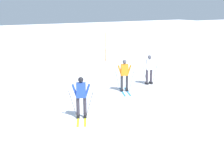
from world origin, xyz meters
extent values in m
plane|color=white|center=(0.00, 0.00, 0.00)|extent=(120.00, 120.00, 0.00)
cube|color=white|center=(0.00, 21.35, 0.97)|extent=(80.00, 7.84, 1.93)
cube|color=gold|center=(-3.16, -0.40, 0.01)|extent=(0.79, 1.47, 0.02)
cube|color=gold|center=(-3.42, -0.27, 0.01)|extent=(0.79, 1.47, 0.02)
cube|color=black|center=(-3.10, -0.26, 0.07)|extent=(0.22, 0.29, 0.10)
cube|color=black|center=(-3.35, -0.14, 0.07)|extent=(0.22, 0.29, 0.10)
cylinder|color=#38333D|center=(-3.10, -0.26, 0.55)|extent=(0.14, 0.14, 0.85)
cylinder|color=#38333D|center=(-3.35, -0.14, 0.55)|extent=(0.14, 0.14, 0.85)
cube|color=#284CB7|center=(-3.22, -0.20, 1.17)|extent=(0.45, 0.38, 0.60)
cylinder|color=#284CB7|center=(-3.01, -0.33, 1.16)|extent=(0.27, 0.19, 0.55)
cylinder|color=#284CB7|center=(-3.46, -0.11, 1.16)|extent=(0.27, 0.19, 0.55)
sphere|color=black|center=(-3.22, -0.20, 1.60)|extent=(0.22, 0.22, 0.22)
cylinder|color=#38383D|center=(-2.98, -0.44, 0.59)|extent=(0.32, 0.18, 1.18)
cylinder|color=#38383D|center=(-3.56, -0.15, 0.59)|extent=(0.32, 0.18, 1.18)
cube|color=#237AC6|center=(0.45, 1.88, 0.01)|extent=(0.69, 1.51, 0.02)
cube|color=#237AC6|center=(0.19, 1.99, 0.01)|extent=(0.69, 1.51, 0.02)
cube|color=black|center=(0.51, 2.02, 0.07)|extent=(0.21, 0.29, 0.10)
cube|color=black|center=(0.25, 2.13, 0.07)|extent=(0.21, 0.29, 0.10)
cylinder|color=#2D2D33|center=(0.51, 2.02, 0.55)|extent=(0.14, 0.14, 0.85)
cylinder|color=#2D2D33|center=(0.25, 2.13, 0.55)|extent=(0.14, 0.14, 0.85)
cube|color=orange|center=(0.38, 2.07, 1.17)|extent=(0.44, 0.37, 0.60)
cylinder|color=orange|center=(0.60, 1.96, 1.16)|extent=(0.27, 0.18, 0.55)
cylinder|color=orange|center=(0.14, 2.15, 1.16)|extent=(0.27, 0.18, 0.55)
sphere|color=#4C4C56|center=(0.38, 2.07, 1.60)|extent=(0.22, 0.22, 0.22)
cylinder|color=#38383D|center=(0.68, 1.84, 0.56)|extent=(0.26, 0.12, 1.13)
cylinder|color=#38383D|center=(0.00, 2.12, 0.56)|extent=(0.26, 0.12, 1.13)
cube|color=silver|center=(2.51, 2.35, 0.01)|extent=(0.27, 1.60, 0.02)
cube|color=silver|center=(2.23, 2.39, 0.01)|extent=(0.27, 1.60, 0.02)
cube|color=black|center=(2.53, 2.50, 0.07)|extent=(0.15, 0.27, 0.10)
cube|color=black|center=(2.25, 2.53, 0.07)|extent=(0.15, 0.27, 0.10)
cylinder|color=#38333D|center=(2.53, 2.50, 0.55)|extent=(0.14, 0.14, 0.85)
cylinder|color=#38333D|center=(2.25, 2.53, 0.55)|extent=(0.14, 0.14, 0.85)
cube|color=white|center=(2.39, 2.52, 1.17)|extent=(0.40, 0.28, 0.60)
cylinder|color=white|center=(2.63, 2.47, 1.16)|extent=(0.26, 0.12, 0.55)
cylinder|color=white|center=(2.14, 2.53, 1.16)|extent=(0.26, 0.12, 0.55)
sphere|color=#4C4C56|center=(2.39, 2.52, 1.60)|extent=(0.22, 0.22, 0.22)
cylinder|color=#38383D|center=(2.70, 2.38, 0.59)|extent=(0.36, 0.06, 1.19)
cylinder|color=#38383D|center=(2.05, 2.46, 0.59)|extent=(0.36, 0.06, 1.19)
cylinder|color=#C65614|center=(3.83, 10.04, 1.20)|extent=(0.06, 0.06, 2.41)
camera|label=1|loc=(-8.04, -10.49, 4.47)|focal=47.28mm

